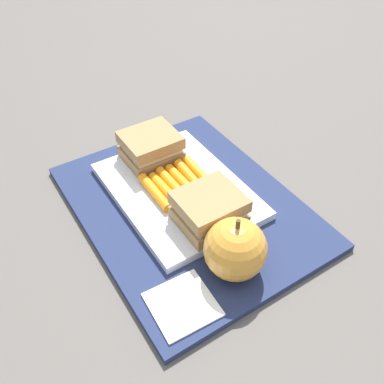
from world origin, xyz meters
name	(u,v)px	position (x,y,z in m)	size (l,w,h in m)	color
ground_plane	(187,208)	(0.00, 0.00, 0.00)	(2.40, 2.40, 0.00)	#56514C
lunchbag_mat	(187,206)	(0.00, 0.00, 0.01)	(0.36, 0.28, 0.01)	navy
food_tray	(178,190)	(-0.03, 0.00, 0.02)	(0.23, 0.17, 0.01)	white
sandwich_half_left	(151,147)	(-0.10, 0.00, 0.04)	(0.07, 0.08, 0.04)	#9E7A4C
sandwich_half_right	(209,209)	(0.05, 0.00, 0.04)	(0.07, 0.08, 0.04)	#9E7A4C
carrot_sticks_bundle	(178,183)	(-0.03, 0.00, 0.03)	(0.08, 0.09, 0.02)	orange
apple	(235,249)	(0.13, -0.01, 0.05)	(0.07, 0.07, 0.09)	gold
paper_napkin	(182,304)	(0.14, -0.09, 0.01)	(0.07, 0.07, 0.00)	white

